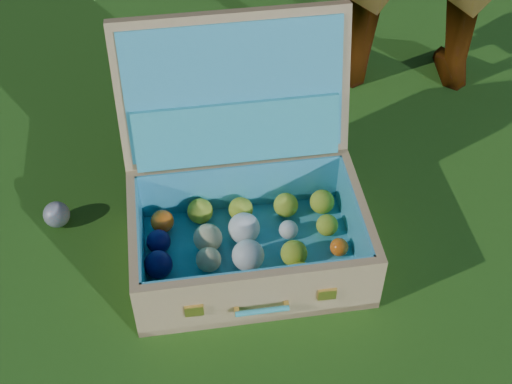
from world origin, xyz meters
The scene contains 3 objects.
ground centered at (0.00, 0.00, 0.00)m, with size 60.00×60.00×0.00m, color #215114.
stray_ball centered at (-0.53, -0.13, 0.03)m, with size 0.07×0.07×0.07m, color teal.
suitcase centered at (-0.04, -0.06, 0.15)m, with size 0.71×0.68×0.54m.
Camera 1 is at (0.26, -1.25, 1.41)m, focal length 50.00 mm.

